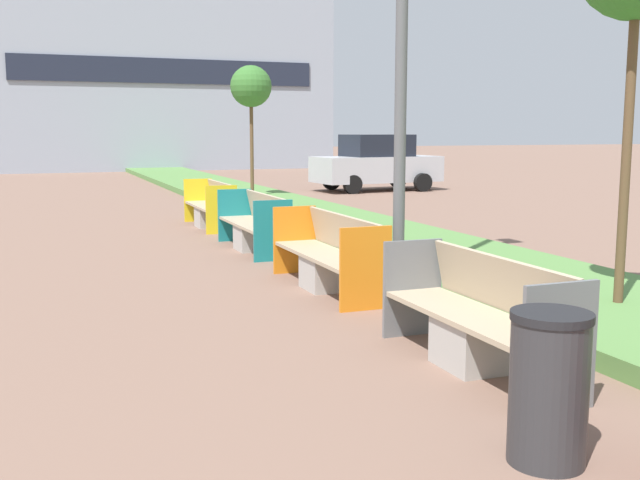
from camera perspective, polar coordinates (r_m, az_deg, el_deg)
The scene contains 9 objects.
planter_grass_strip at distance 11.86m, azimuth 7.93°, elevation -0.94°, with size 2.80×120.00×0.18m.
building_backdrop at distance 42.50m, azimuth -12.51°, elevation 11.43°, with size 17.46×8.96×8.86m.
bench_grey_frame at distance 6.46m, azimuth 11.93°, elevation -6.30°, with size 0.65×2.22×0.94m.
bench_orange_frame at distance 9.41m, azimuth 0.69°, elevation -1.50°, with size 0.65×2.44×0.94m.
bench_teal_frame at distance 12.55m, azimuth -5.00°, elevation 0.93°, with size 0.65×2.34×0.94m.
bench_yellow_frame at distance 15.66m, azimuth -8.30°, elevation 2.33°, with size 0.65×2.20×0.94m.
litter_bin at distance 4.74m, azimuth 17.02°, elevation -10.72°, with size 0.48×0.48×0.93m.
sapling_tree_far at distance 21.00m, azimuth -5.28°, elevation 11.50°, with size 1.13×1.13×3.76m.
parked_car_distant at distance 25.06m, azimuth 4.34°, elevation 5.86°, with size 4.33×2.10×1.86m.
Camera 1 is at (-2.50, 1.77, 1.98)m, focal length 42.00 mm.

